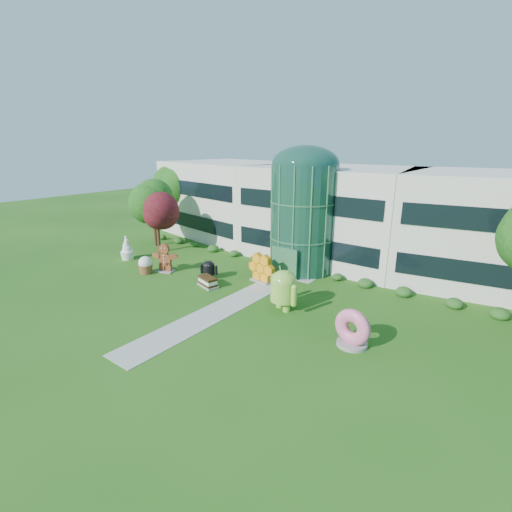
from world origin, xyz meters
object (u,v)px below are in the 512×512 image
Objects in this scene: android_black at (209,268)px; gingerbread at (165,258)px; donut at (353,327)px; android_green at (284,287)px.

android_black is 0.65× the size of gingerbread.
donut is at bearing -33.12° from android_black.
android_green is 8.90m from android_black.
android_green is 1.80× the size of android_black.
gingerbread is (-4.53, -1.14, 0.41)m from android_black.
android_black is at bearing -5.41° from gingerbread.
android_green is at bearing -20.44° from gingerbread.
android_green is at bearing -30.11° from android_black.
android_green reaches higher than donut.
android_black is 0.81× the size of donut.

